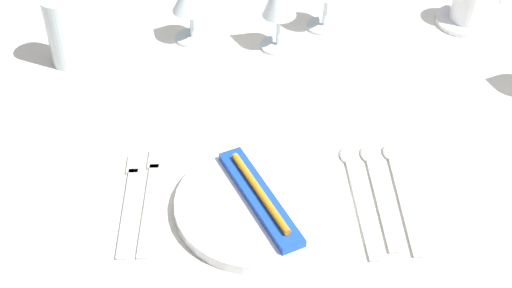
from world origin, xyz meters
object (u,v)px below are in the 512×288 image
object	(u,v)px
spoon_dessert	(376,182)
drink_tumbler	(65,35)
spoon_tea	(399,183)
coffee_cup_left	(472,3)
wine_glass_far	(279,0)
dinner_plate	(257,205)
toothbrush_package	(257,196)
fork_outer	(150,196)
spoon_soup	(356,186)
fork_inner	(130,198)

from	to	relation	value
spoon_dessert	drink_tumbler	bearing A→B (deg)	147.61
spoon_tea	coffee_cup_left	xyz separation A→B (m)	(0.22, 0.46, 0.04)
coffee_cup_left	wine_glass_far	xyz separation A→B (m)	(-0.39, -0.08, 0.06)
dinner_plate	wine_glass_far	xyz separation A→B (m)	(0.05, 0.43, 0.09)
toothbrush_package	spoon_dessert	size ratio (longest dim) A/B	0.93
wine_glass_far	fork_outer	bearing A→B (deg)	-117.18
spoon_soup	wine_glass_far	distance (m)	0.41
coffee_cup_left	spoon_soup	bearing A→B (deg)	-121.57
toothbrush_package	drink_tumbler	world-z (taller)	drink_tumbler
fork_inner	spoon_dessert	world-z (taller)	spoon_dessert
fork_inner	coffee_cup_left	distance (m)	0.79
drink_tumbler	fork_inner	bearing A→B (deg)	-66.78
dinner_plate	spoon_tea	xyz separation A→B (m)	(0.21, 0.05, -0.01)
toothbrush_package	wine_glass_far	size ratio (longest dim) A/B	1.38
fork_outer	fork_inner	bearing A→B (deg)	-169.96
fork_inner	coffee_cup_left	xyz separation A→B (m)	(0.62, 0.49, 0.04)
spoon_dessert	drink_tumbler	size ratio (longest dim) A/B	1.68
fork_outer	fork_inner	world-z (taller)	same
spoon_tea	drink_tumbler	size ratio (longest dim) A/B	1.76
fork_outer	drink_tumbler	distance (m)	0.40
wine_glass_far	drink_tumbler	size ratio (longest dim) A/B	1.13
spoon_dessert	drink_tumbler	distance (m)	0.62
fork_outer	coffee_cup_left	distance (m)	0.76
spoon_dessert	spoon_tea	xyz separation A→B (m)	(0.03, -0.00, 0.00)
dinner_plate	spoon_dessert	bearing A→B (deg)	15.38
wine_glass_far	spoon_tea	bearing A→B (deg)	-66.11
fork_inner	spoon_tea	world-z (taller)	spoon_tea
spoon_tea	drink_tumbler	world-z (taller)	drink_tumbler
toothbrush_package	coffee_cup_left	xyz separation A→B (m)	(0.43, 0.51, 0.02)
spoon_tea	coffee_cup_left	world-z (taller)	coffee_cup_left
coffee_cup_left	wine_glass_far	bearing A→B (deg)	-168.07
spoon_soup	spoon_tea	world-z (taller)	same
fork_inner	drink_tumbler	distance (m)	0.39
spoon_tea	wine_glass_far	size ratio (longest dim) A/B	1.56
spoon_tea	coffee_cup_left	bearing A→B (deg)	64.41
fork_inner	spoon_soup	size ratio (longest dim) A/B	0.89
coffee_cup_left	spoon_tea	bearing A→B (deg)	-115.59
toothbrush_package	fork_inner	world-z (taller)	toothbrush_package
dinner_plate	fork_inner	distance (m)	0.19
toothbrush_package	spoon_tea	distance (m)	0.22
wine_glass_far	drink_tumbler	xyz separation A→B (m)	(-0.39, -0.05, -0.04)
fork_outer	drink_tumbler	xyz separation A→B (m)	(-0.18, 0.35, 0.06)
fork_outer	spoon_dessert	bearing A→B (deg)	3.88
toothbrush_package	wine_glass_far	world-z (taller)	wine_glass_far
fork_outer	drink_tumbler	world-z (taller)	drink_tumbler
spoon_soup	spoon_tea	distance (m)	0.07
spoon_dessert	spoon_tea	bearing A→B (deg)	-2.27
fork_inner	wine_glass_far	size ratio (longest dim) A/B	1.39
dinner_plate	spoon_tea	size ratio (longest dim) A/B	1.06
fork_inner	toothbrush_package	bearing A→B (deg)	-6.49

